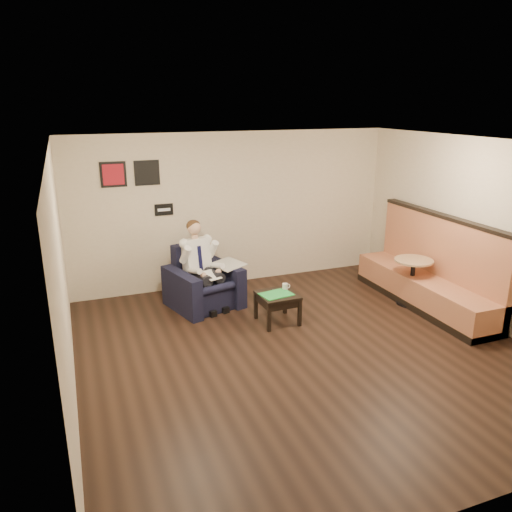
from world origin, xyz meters
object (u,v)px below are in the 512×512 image
object	(u,v)px
cafe_table	(412,282)
coffee_mug	(285,286)
green_folder	(276,294)
banquette	(427,262)
seated_man	(207,269)
armchair	(204,278)
smartphone	(276,289)
side_table	(277,308)

from	to	relation	value
cafe_table	coffee_mug	bearing A→B (deg)	173.12
green_folder	banquette	distance (m)	2.63
cafe_table	seated_man	bearing A→B (deg)	162.25
armchair	smartphone	size ratio (longest dim) A/B	7.08
side_table	smartphone	distance (m)	0.30
seated_man	smartphone	xyz separation A→B (m)	(0.90, -0.74, -0.21)
seated_man	smartphone	distance (m)	1.19
side_table	seated_man	bearing A→B (deg)	133.36
side_table	smartphone	world-z (taller)	smartphone
side_table	cafe_table	size ratio (longest dim) A/B	0.73
green_folder	smartphone	distance (m)	0.21
coffee_mug	cafe_table	world-z (taller)	cafe_table
seated_man	banquette	world-z (taller)	banquette
coffee_mug	banquette	size ratio (longest dim) A/B	0.03
seated_man	side_table	distance (m)	1.33
seated_man	green_folder	distance (m)	1.26
armchair	green_folder	size ratio (longest dim) A/B	2.20
coffee_mug	smartphone	xyz separation A→B (m)	(-0.14, 0.04, -0.04)
smartphone	cafe_table	world-z (taller)	cafe_table
armchair	smartphone	xyz separation A→B (m)	(0.94, -0.86, -0.03)
armchair	cafe_table	size ratio (longest dim) A/B	1.31
seated_man	green_folder	xyz separation A→B (m)	(0.83, -0.93, -0.21)
smartphone	banquette	xyz separation A→B (m)	(2.53, -0.42, 0.28)
green_folder	banquette	world-z (taller)	banquette
armchair	green_folder	xyz separation A→B (m)	(0.86, -1.05, -0.02)
coffee_mug	cafe_table	bearing A→B (deg)	-6.88
armchair	seated_man	size ratio (longest dim) A/B	0.75
seated_man	side_table	size ratio (longest dim) A/B	2.39
coffee_mug	banquette	distance (m)	2.43
seated_man	smartphone	size ratio (longest dim) A/B	9.39
armchair	side_table	world-z (taller)	armchair
smartphone	banquette	distance (m)	2.58
side_table	coffee_mug	distance (m)	0.36
banquette	cafe_table	xyz separation A→B (m)	(-0.17, 0.12, -0.36)
side_table	cafe_table	distance (m)	2.41
seated_man	banquette	xyz separation A→B (m)	(3.43, -1.16, 0.07)
green_folder	coffee_mug	distance (m)	0.27
armchair	coffee_mug	size ratio (longest dim) A/B	10.43
green_folder	coffee_mug	size ratio (longest dim) A/B	4.74
banquette	smartphone	bearing A→B (deg)	170.49
armchair	seated_man	world-z (taller)	seated_man
side_table	smartphone	size ratio (longest dim) A/B	3.93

